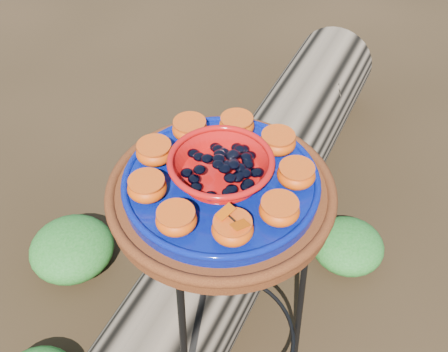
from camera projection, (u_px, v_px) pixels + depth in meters
plant_stand at (222, 295)px, 1.42m from camera, size 0.44×0.44×0.70m
terracotta_saucer at (221, 195)px, 1.16m from camera, size 0.46×0.46×0.04m
cobalt_plate at (221, 184)px, 1.13m from camera, size 0.40×0.40×0.03m
red_bowl at (221, 170)px, 1.11m from camera, size 0.20×0.20×0.05m
glass_gems at (221, 155)px, 1.08m from camera, size 0.15×0.15×0.03m
orange_half_0 at (233, 229)px, 1.01m from camera, size 0.08×0.08×0.04m
orange_half_1 at (279, 210)px, 1.04m from camera, size 0.08×0.08×0.04m
orange_half_2 at (296, 175)px, 1.10m from camera, size 0.08×0.08×0.04m
orange_half_3 at (278, 142)px, 1.17m from camera, size 0.08×0.08×0.04m
orange_half_4 at (237, 125)px, 1.21m from camera, size 0.08×0.08×0.04m
orange_half_5 at (190, 129)px, 1.20m from camera, size 0.08×0.08×0.04m
orange_half_6 at (155, 152)px, 1.15m from camera, size 0.08×0.08×0.04m
orange_half_7 at (147, 188)px, 1.08m from camera, size 0.08×0.08×0.04m
orange_half_8 at (176, 220)px, 1.02m from camera, size 0.08×0.08×0.04m
butterfly at (233, 219)px, 0.99m from camera, size 0.08×0.05×0.01m
driftwood_log at (260, 186)px, 1.95m from camera, size 1.75×1.23×0.33m
foliage_right at (348, 245)px, 1.90m from camera, size 0.24×0.24×0.12m
foliage_back at (72, 247)px, 1.88m from camera, size 0.28×0.28×0.14m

